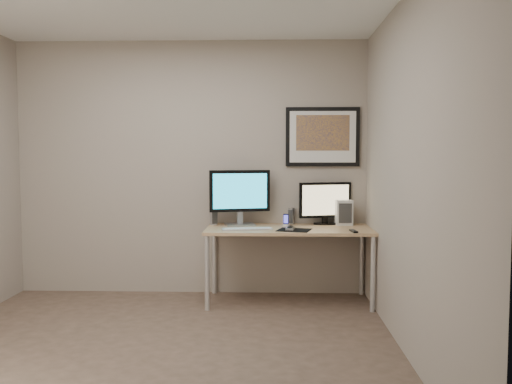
# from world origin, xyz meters

# --- Properties ---
(floor) EXTENTS (3.60, 3.60, 0.00)m
(floor) POSITION_xyz_m (0.00, 0.00, 0.00)
(floor) COLOR #4A3C2E
(floor) RESTS_ON ground
(room) EXTENTS (3.60, 3.60, 3.60)m
(room) POSITION_xyz_m (0.00, 0.45, 1.64)
(room) COLOR white
(room) RESTS_ON ground
(desk) EXTENTS (1.60, 0.70, 0.73)m
(desk) POSITION_xyz_m (1.00, 1.35, 0.66)
(desk) COLOR #A2824E
(desk) RESTS_ON floor
(framed_art) EXTENTS (0.75, 0.04, 0.60)m
(framed_art) POSITION_xyz_m (1.35, 1.68, 1.62)
(framed_art) COLOR black
(framed_art) RESTS_ON room
(monitor_large) EXTENTS (0.60, 0.26, 0.56)m
(monitor_large) POSITION_xyz_m (0.52, 1.50, 1.04)
(monitor_large) COLOR #A6A6AB
(monitor_large) RESTS_ON desk
(monitor_tv) EXTENTS (0.54, 0.18, 0.43)m
(monitor_tv) POSITION_xyz_m (1.38, 1.61, 0.96)
(monitor_tv) COLOR black
(monitor_tv) RESTS_ON desk
(speaker_left) EXTENTS (0.10, 0.10, 0.19)m
(speaker_left) POSITION_xyz_m (0.25, 1.55, 0.82)
(speaker_left) COLOR #A6A6AB
(speaker_left) RESTS_ON desk
(speaker_right) EXTENTS (0.08, 0.08, 0.16)m
(speaker_right) POSITION_xyz_m (1.03, 1.66, 0.81)
(speaker_right) COLOR #A6A6AB
(speaker_right) RESTS_ON desk
(phone_dock) EXTENTS (0.07, 0.07, 0.12)m
(phone_dock) POSITION_xyz_m (0.98, 1.51, 0.79)
(phone_dock) COLOR black
(phone_dock) RESTS_ON desk
(keyboard) EXTENTS (0.49, 0.22, 0.02)m
(keyboard) POSITION_xyz_m (0.60, 1.21, 0.74)
(keyboard) COLOR silver
(keyboard) RESTS_ON desk
(mousepad) EXTENTS (0.36, 0.33, 0.00)m
(mousepad) POSITION_xyz_m (1.05, 1.19, 0.73)
(mousepad) COLOR black
(mousepad) RESTS_ON desk
(mouse) EXTENTS (0.09, 0.13, 0.04)m
(mouse) POSITION_xyz_m (1.01, 1.20, 0.75)
(mouse) COLOR black
(mouse) RESTS_ON mousepad
(remote) EXTENTS (0.06, 0.16, 0.02)m
(remote) POSITION_xyz_m (1.59, 1.09, 0.74)
(remote) COLOR black
(remote) RESTS_ON desk
(fan_unit) EXTENTS (0.18, 0.14, 0.25)m
(fan_unit) POSITION_xyz_m (1.56, 1.59, 0.86)
(fan_unit) COLOR silver
(fan_unit) RESTS_ON desk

